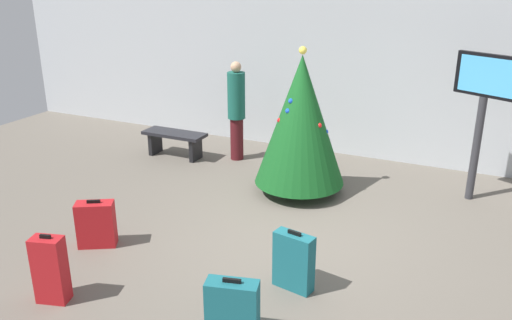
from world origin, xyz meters
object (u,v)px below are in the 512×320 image
object	(u,v)px
holiday_tree	(301,121)
suitcase_3	(294,261)
flight_info_kiosk	(483,99)
suitcase_2	(96,224)
suitcase_1	(50,270)
waiting_bench	(175,139)
traveller_0	(236,109)
suitcase_0	(232,310)

from	to	relation	value
holiday_tree	suitcase_3	size ratio (longest dim) A/B	3.26
flight_info_kiosk	suitcase_2	world-z (taller)	flight_info_kiosk
suitcase_1	suitcase_3	xyz separation A→B (m)	(2.25, 1.31, -0.04)
waiting_bench	holiday_tree	bearing A→B (deg)	-12.08
traveller_0	flight_info_kiosk	bearing A→B (deg)	-1.19
suitcase_2	suitcase_1	bearing A→B (deg)	-71.41
flight_info_kiosk	suitcase_2	size ratio (longest dim) A/B	3.50
waiting_bench	suitcase_1	distance (m)	4.65
traveller_0	suitcase_3	distance (m)	4.36
suitcase_0	suitcase_3	xyz separation A→B (m)	(0.23, 1.03, 0.03)
flight_info_kiosk	suitcase_2	bearing A→B (deg)	-139.63
traveller_0	suitcase_0	xyz separation A→B (m)	(2.26, -4.55, -0.66)
flight_info_kiosk	suitcase_3	world-z (taller)	flight_info_kiosk
flight_info_kiosk	suitcase_3	size ratio (longest dim) A/B	3.15
suitcase_0	holiday_tree	bearing A→B (deg)	100.52
holiday_tree	suitcase_1	size ratio (longest dim) A/B	2.91
waiting_bench	suitcase_0	distance (m)	5.36
suitcase_0	suitcase_3	world-z (taller)	suitcase_3
flight_info_kiosk	traveller_0	bearing A→B (deg)	178.81
flight_info_kiosk	suitcase_0	bearing A→B (deg)	-112.27
waiting_bench	suitcase_3	bearing A→B (deg)	-40.98
holiday_tree	waiting_bench	distance (m)	2.90
holiday_tree	suitcase_2	distance (m)	3.35
suitcase_2	suitcase_3	distance (m)	2.64
suitcase_2	suitcase_3	bearing A→B (deg)	3.60
flight_info_kiosk	suitcase_1	world-z (taller)	flight_info_kiosk
flight_info_kiosk	waiting_bench	xyz separation A→B (m)	(-5.21, -0.30, -1.23)
suitcase_2	waiting_bench	bearing A→B (deg)	106.40
suitcase_3	waiting_bench	bearing A→B (deg)	139.02
holiday_tree	suitcase_0	bearing A→B (deg)	-79.48
suitcase_3	suitcase_1	bearing A→B (deg)	-149.78
waiting_bench	suitcase_2	size ratio (longest dim) A/B	1.89
suitcase_1	suitcase_2	distance (m)	1.21
waiting_bench	suitcase_0	world-z (taller)	suitcase_0
waiting_bench	suitcase_0	bearing A→B (deg)	-50.93
flight_info_kiosk	suitcase_0	size ratio (longest dim) A/B	3.43
waiting_bench	traveller_0	world-z (taller)	traveller_0
suitcase_2	holiday_tree	bearing A→B (deg)	57.35
flight_info_kiosk	suitcase_1	xyz separation A→B (m)	(-3.85, -4.75, -1.20)
flight_info_kiosk	traveller_0	size ratio (longest dim) A/B	1.23
holiday_tree	flight_info_kiosk	size ratio (longest dim) A/B	1.03
suitcase_0	flight_info_kiosk	bearing A→B (deg)	67.73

